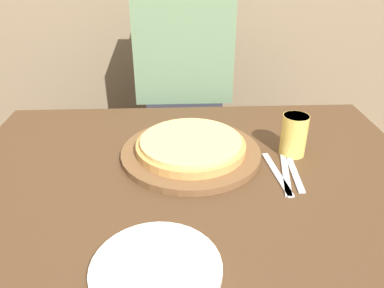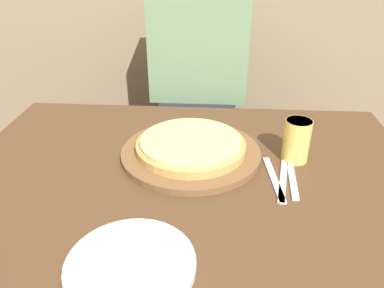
# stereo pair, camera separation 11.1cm
# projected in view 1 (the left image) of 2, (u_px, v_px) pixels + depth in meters

# --- Properties ---
(dining_table) EXTENTS (1.32, 1.03, 0.72)m
(dining_table) POSITION_uv_depth(u_px,v_px,m) (193.00, 276.00, 1.18)
(dining_table) COLOR #4C331E
(dining_table) RESTS_ON ground_plane
(pizza_on_board) EXTENTS (0.42, 0.42, 0.06)m
(pizza_on_board) POSITION_uv_depth(u_px,v_px,m) (192.00, 149.00, 1.12)
(pizza_on_board) COLOR brown
(pizza_on_board) RESTS_ON dining_table
(beer_glass) EXTENTS (0.08, 0.08, 0.13)m
(beer_glass) POSITION_uv_depth(u_px,v_px,m) (294.00, 133.00, 1.11)
(beer_glass) COLOR #E5C65B
(beer_glass) RESTS_ON dining_table
(dinner_plate) EXTENTS (0.26, 0.26, 0.02)m
(dinner_plate) POSITION_uv_depth(u_px,v_px,m) (156.00, 269.00, 0.73)
(dinner_plate) COLOR white
(dinner_plate) RESTS_ON dining_table
(fork) EXTENTS (0.04, 0.22, 0.00)m
(fork) POSITION_uv_depth(u_px,v_px,m) (277.00, 174.00, 1.04)
(fork) COLOR silver
(fork) RESTS_ON dining_table
(dinner_knife) EXTENTS (0.06, 0.22, 0.00)m
(dinner_knife) POSITION_uv_depth(u_px,v_px,m) (286.00, 173.00, 1.04)
(dinner_knife) COLOR silver
(dinner_knife) RESTS_ON dining_table
(spoon) EXTENTS (0.03, 0.19, 0.00)m
(spoon) POSITION_uv_depth(u_px,v_px,m) (295.00, 173.00, 1.04)
(spoon) COLOR silver
(spoon) RESTS_ON dining_table
(diner_person) EXTENTS (0.40, 0.20, 1.30)m
(diner_person) POSITION_uv_depth(u_px,v_px,m) (184.00, 108.00, 1.66)
(diner_person) COLOR #33333D
(diner_person) RESTS_ON ground_plane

